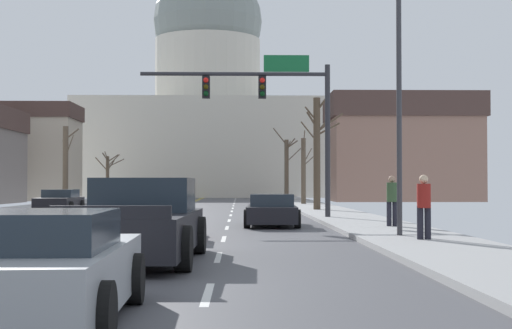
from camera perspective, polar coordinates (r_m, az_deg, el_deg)
name	(u,v)px	position (r m, az deg, el deg)	size (l,w,h in m)	color
ground	(81,244)	(19.40, -13.00, -5.83)	(20.00, 180.00, 0.20)	#47474C
signal_gantry	(275,102)	(31.74, 1.40, 4.73)	(7.91, 0.41, 6.75)	#28282D
street_lamp_right	(387,39)	(20.90, 9.83, 9.24)	(2.53, 0.24, 8.92)	#333338
capitol_building	(208,114)	(92.84, -3.65, 3.84)	(28.91, 22.68, 30.40)	beige
sedan_near_00	(272,211)	(27.12, 1.20, -3.52)	(2.04, 4.45, 1.14)	black
sedan_near_01	(155,219)	(21.21, -7.59, -4.08)	(2.17, 4.46, 1.12)	#B71414
pickup_truck_near_02	(140,224)	(15.09, -8.74, -4.43)	(2.46, 5.73, 1.63)	black
sedan_near_03	(37,270)	(8.51, -16.08, -7.65)	(2.07, 4.39, 1.23)	#9EA3A8
sedan_oncoming_00	(60,202)	(40.58, -14.51, -2.72)	(1.95, 4.48, 1.22)	black
sedan_oncoming_01	(154,198)	(51.05, -7.65, -2.49)	(2.19, 4.56, 1.19)	silver
sedan_oncoming_02	(167,196)	(60.25, -6.68, -2.37)	(2.09, 4.70, 1.14)	navy
sedan_oncoming_03	(180,194)	(73.01, -5.70, -2.18)	(2.07, 4.30, 1.23)	navy
flank_building_02	(28,152)	(71.58, -16.76, 0.91)	(8.94, 6.38, 8.67)	#B2A38E
flank_building_03	(402,148)	(67.79, 10.88, 1.26)	(12.99, 8.35, 9.24)	#8C6656
bare_tree_00	(317,150)	(40.71, 4.62, 1.06)	(2.30, 1.36, 6.15)	#4C3D2D
bare_tree_01	(108,174)	(74.84, -11.07, -0.71)	(2.78, 2.14, 4.49)	brown
bare_tree_02	(287,168)	(65.58, 2.31, -0.24)	(2.49, 1.40, 6.16)	brown
bare_tree_04	(304,170)	(52.18, 3.59, -0.38)	(1.29, 1.52, 4.99)	brown
bare_tree_05	(66,163)	(55.61, -14.10, 0.11)	(1.33, 1.73, 5.46)	brown
pedestrian_00	(392,198)	(24.99, 10.16, -2.50)	(0.35, 0.34, 1.63)	black
pedestrian_01	(424,204)	(19.21, 12.48, -2.88)	(0.35, 0.34, 1.59)	black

